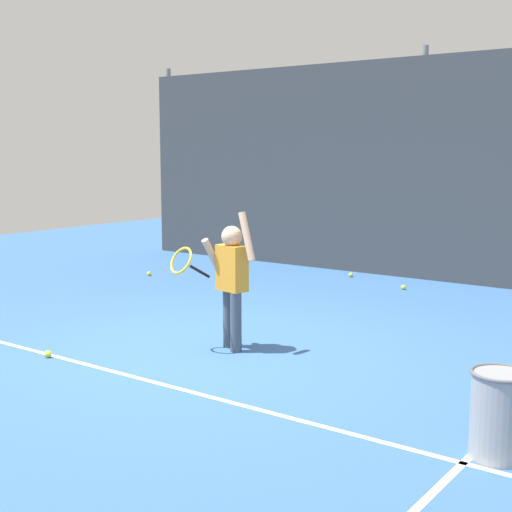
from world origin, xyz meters
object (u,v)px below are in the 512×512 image
(tennis_ball_2, at_px, (149,274))
(tennis_player, at_px, (230,276))
(tennis_ball_0, at_px, (351,275))
(ball_hopper, at_px, (500,414))
(tennis_ball_3, at_px, (403,287))
(tennis_ball_5, at_px, (48,354))

(tennis_ball_2, bearing_deg, tennis_player, -35.04)
(tennis_player, xyz_separation_m, tennis_ball_2, (-3.56, 2.50, -0.69))
(tennis_ball_0, bearing_deg, tennis_ball_2, -145.84)
(ball_hopper, bearing_deg, tennis_ball_0, 126.86)
(tennis_ball_3, bearing_deg, tennis_ball_5, -104.23)
(tennis_player, height_order, ball_hopper, tennis_player)
(tennis_ball_0, height_order, tennis_ball_2, same)
(tennis_ball_0, relative_size, tennis_ball_3, 1.00)
(tennis_ball_3, bearing_deg, ball_hopper, -59.29)
(tennis_player, distance_m, tennis_ball_3, 3.86)
(ball_hopper, xyz_separation_m, tennis_ball_5, (-4.09, -0.27, -0.26))
(tennis_ball_2, bearing_deg, tennis_ball_0, 34.16)
(ball_hopper, height_order, tennis_ball_0, ball_hopper)
(ball_hopper, relative_size, tennis_ball_5, 8.52)
(tennis_player, distance_m, ball_hopper, 3.08)
(tennis_player, distance_m, tennis_ball_5, 1.85)
(tennis_ball_3, height_order, tennis_ball_5, same)
(tennis_ball_2, distance_m, tennis_ball_3, 3.86)
(tennis_player, distance_m, tennis_ball_0, 4.41)
(tennis_ball_5, bearing_deg, tennis_ball_3, 75.77)
(ball_hopper, height_order, tennis_ball_5, ball_hopper)
(tennis_ball_0, distance_m, tennis_ball_5, 5.47)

